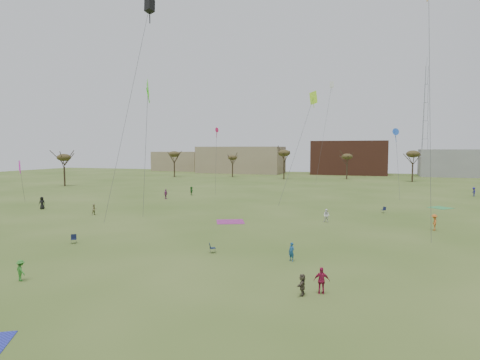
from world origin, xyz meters
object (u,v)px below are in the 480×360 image
(flyer_near_center, at_px, (21,270))
(flyer_near_right, at_px, (292,252))
(camp_chair_right, at_px, (383,211))
(camp_chair_left, at_px, (74,241))
(radio_tower, at_px, (425,120))
(spectator_fore_a, at_px, (322,281))
(camp_chair_center, at_px, (212,250))

(flyer_near_center, relative_size, flyer_near_right, 0.97)
(camp_chair_right, bearing_deg, flyer_near_center, -81.81)
(camp_chair_left, xyz_separation_m, camp_chair_right, (28.39, 29.69, 0.00))
(camp_chair_left, distance_m, radio_tower, 134.44)
(spectator_fore_a, relative_size, radio_tower, 0.04)
(flyer_near_right, bearing_deg, flyer_near_center, -117.13)
(flyer_near_right, bearing_deg, radio_tower, 109.73)
(camp_chair_left, bearing_deg, flyer_near_right, -36.55)
(flyer_near_center, bearing_deg, radio_tower, -85.21)
(flyer_near_right, xyz_separation_m, spectator_fore_a, (3.33, -6.81, 0.09))
(spectator_fore_a, distance_m, camp_chair_right, 35.98)
(spectator_fore_a, height_order, radio_tower, radio_tower)
(flyer_near_center, relative_size, radio_tower, 0.04)
(flyer_near_right, xyz_separation_m, camp_chair_right, (7.29, 28.94, -0.50))
(camp_chair_left, relative_size, radio_tower, 0.02)
(flyer_near_center, distance_m, camp_chair_center, 14.82)
(camp_chair_right, xyz_separation_m, radio_tower, (14.04, 96.46, 18.95))
(flyer_near_center, relative_size, camp_chair_left, 1.69)
(spectator_fore_a, distance_m, camp_chair_center, 12.65)
(flyer_near_center, xyz_separation_m, camp_chair_left, (-4.47, 10.25, -0.47))
(spectator_fore_a, bearing_deg, camp_chair_left, -26.30)
(flyer_near_right, distance_m, camp_chair_center, 7.12)
(spectator_fore_a, distance_m, camp_chair_left, 25.18)
(flyer_near_right, bearing_deg, camp_chair_center, -153.30)
(flyer_near_center, distance_m, flyer_near_right, 19.94)
(flyer_near_right, relative_size, spectator_fore_a, 0.90)
(flyer_near_right, distance_m, radio_tower, 128.53)
(flyer_near_center, height_order, camp_chair_center, flyer_near_center)
(flyer_near_center, relative_size, camp_chair_right, 1.69)
(flyer_near_center, distance_m, camp_chair_left, 11.20)
(camp_chair_left, height_order, radio_tower, radio_tower)
(flyer_near_center, bearing_deg, camp_chair_right, -100.57)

